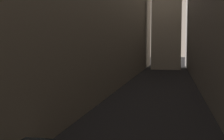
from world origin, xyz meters
TOP-DOWN VIEW (x-y plane):
  - ground_plane at (0.00, 48.00)m, footprint 264.00×264.00m
  - building_block_left at (-10.99, 50.00)m, footprint 10.97×108.00m

SIDE VIEW (x-z plane):
  - ground_plane at x=0.00m, z-range 0.00..0.00m
  - building_block_left at x=-10.99m, z-range 0.00..24.94m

